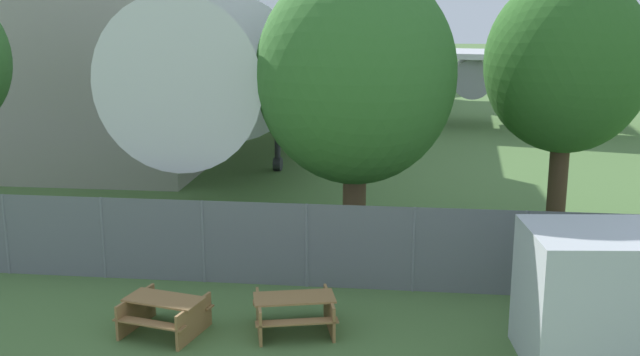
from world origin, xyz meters
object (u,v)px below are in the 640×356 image
(airplane, at_px, (329,42))
(tree_behind_benches, at_px, (356,75))
(portable_cabin, at_px, (632,298))
(tree_near_hangar, at_px, (566,65))
(picnic_bench_open_grass, at_px, (164,311))
(picnic_bench_near_cabin, at_px, (294,310))

(airplane, bearing_deg, tree_behind_benches, 12.10)
(portable_cabin, height_order, tree_near_hangar, tree_near_hangar)
(portable_cabin, xyz_separation_m, tree_near_hangar, (-0.14, 6.89, 3.79))
(portable_cabin, bearing_deg, tree_near_hangar, 85.15)
(airplane, relative_size, tree_behind_benches, 5.81)
(portable_cabin, height_order, tree_behind_benches, tree_behind_benches)
(picnic_bench_open_grass, height_order, tree_near_hangar, tree_near_hangar)
(picnic_bench_near_cabin, height_order, tree_behind_benches, tree_behind_benches)
(portable_cabin, height_order, picnic_bench_open_grass, portable_cabin)
(picnic_bench_near_cabin, relative_size, picnic_bench_open_grass, 1.06)
(picnic_bench_near_cabin, xyz_separation_m, tree_near_hangar, (6.39, 6.23, 4.63))
(tree_near_hangar, bearing_deg, picnic_bench_open_grass, -143.80)
(airplane, height_order, picnic_bench_near_cabin, airplane)
(tree_behind_benches, bearing_deg, portable_cabin, -45.87)
(portable_cabin, distance_m, tree_behind_benches, 8.88)
(airplane, distance_m, tree_near_hangar, 22.12)
(airplane, relative_size, portable_cabin, 10.73)
(portable_cabin, xyz_separation_m, picnic_bench_open_grass, (-9.20, 0.26, -0.85))
(picnic_bench_open_grass, bearing_deg, tree_near_hangar, 36.20)
(portable_cabin, height_order, picnic_bench_near_cabin, portable_cabin)
(picnic_bench_open_grass, bearing_deg, tree_behind_benches, 57.64)
(picnic_bench_open_grass, xyz_separation_m, tree_behind_benches, (3.54, 5.58, 4.39))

